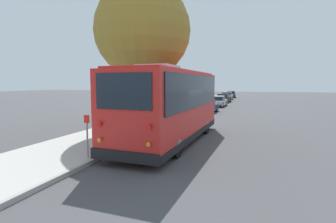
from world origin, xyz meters
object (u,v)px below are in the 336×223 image
Objects in this scene: parked_sedan_black at (224,98)px; sign_post_far at (112,127)px; parked_sedan_silver at (218,102)px; street_tree at (143,24)px; parked_sedan_tan at (227,96)px; shuttle_bus at (171,102)px; sign_post_near at (87,136)px; fire_hydrant at (174,113)px; parked_sedan_navy at (205,107)px; parked_sedan_blue at (231,95)px.

parked_sedan_black is 2.91× the size of sign_post_far.
sign_post_far is at bearing -178.83° from parked_sedan_black.
street_tree reaches higher than parked_sedan_silver.
street_tree is at bearing 7.37° from sign_post_far.
street_tree is at bearing 177.48° from parked_sedan_tan.
shuttle_bus is 20.40m from parked_sedan_silver.
parked_sedan_tan reaches higher than parked_sedan_black.
parked_sedan_tan is 3.05× the size of sign_post_near.
sign_post_far is 2.00× the size of fire_hydrant.
parked_sedan_navy is 15.13m from sign_post_far.
sign_post_far reaches higher than parked_sedan_black.
parked_sedan_blue is (7.27, -0.11, -0.02)m from parked_sedan_tan.
parked_sedan_blue is (41.33, 0.49, -1.31)m from shuttle_bus.
shuttle_bus reaches higher than sign_post_near.
shuttle_bus is at bearing -136.53° from street_tree.
parked_sedan_silver is 2.83× the size of sign_post_far.
parked_sedan_navy is 7.49m from parked_sedan_silver.
sign_post_far reaches higher than parked_sedan_silver.
street_tree is at bearing 173.10° from parked_sedan_blue.
shuttle_bus is at bearing 176.80° from parked_sedan_blue.
parked_sedan_black is at bearing 3.40° from shuttle_bus.
parked_sedan_blue is 45.31m from sign_post_near.
shuttle_bus is at bearing -25.61° from sign_post_near.
street_tree is at bearing 179.18° from parked_sedan_black.
parked_sedan_tan is at bearing 5.12° from parked_sedan_black.
parked_sedan_tan is at bearing 175.30° from parked_sedan_blue.
shuttle_bus is at bearing -176.63° from parked_sedan_silver.
parked_sedan_black is 13.88m from parked_sedan_blue.
parked_sedan_silver is 3.01× the size of sign_post_near.
shuttle_bus is 12.95m from parked_sedan_navy.
sign_post_near reaches higher than parked_sedan_navy.
shuttle_bus is 3.05m from sign_post_far.
parked_sedan_tan is 7.27m from parked_sedan_blue.
sign_post_near is at bearing 178.71° from parked_sedan_silver.
sign_post_near reaches higher than parked_sedan_black.
parked_sedan_silver is 24.37m from sign_post_near.
street_tree is at bearing 45.91° from shuttle_bus.
sign_post_near is at bearing 180.00° from sign_post_far.
sign_post_far is at bearing 179.91° from parked_sedan_navy.
parked_sedan_tan is at bearing 3.12° from parked_sedan_silver.
street_tree reaches higher than sign_post_near.
fire_hydrant is (9.31, 0.08, -0.43)m from sign_post_far.
street_tree is (-17.69, 2.14, 5.62)m from parked_sedan_silver.
parked_sedan_silver is at bearing -3.55° from sign_post_near.
parked_sedan_silver is 20.97m from parked_sedan_blue.
parked_sedan_navy is at bearing -4.38° from sign_post_near.
shuttle_bus is 5.66m from street_tree.
parked_sedan_blue is 39.12m from street_tree.
fire_hydrant is at bearing 0.52° from sign_post_far.
sign_post_far is at bearing 174.27° from parked_sedan_blue.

